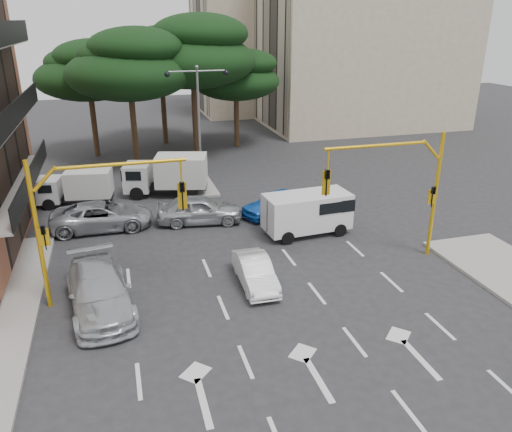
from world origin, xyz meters
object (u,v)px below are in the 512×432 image
(car_silver_cross_b, at_px, (200,209))
(street_lamp_center, at_px, (198,105))
(car_silver_cross_a, at_px, (102,216))
(van_white, at_px, (307,214))
(car_white_hatch, at_px, (255,272))
(box_truck_b, at_px, (167,175))
(signal_mast_left, at_px, (85,211))
(car_silver_wagon, at_px, (99,291))
(signal_mast_right, at_px, (403,181))
(box_truck_a, at_px, (76,188))
(car_blue_compact, at_px, (276,203))

(car_silver_cross_b, bearing_deg, street_lamp_center, -2.03)
(car_silver_cross_a, relative_size, van_white, 1.20)
(car_white_hatch, relative_size, box_truck_b, 0.70)
(signal_mast_left, xyz_separation_m, car_silver_wagon, (0.16, -0.76, -3.08))
(car_silver_wagon, xyz_separation_m, box_truck_b, (4.13, 13.08, 0.49))
(car_white_hatch, height_order, car_silver_wagon, car_silver_wagon)
(box_truck_b, bearing_deg, van_white, -127.66)
(signal_mast_right, xyz_separation_m, car_silver_cross_b, (-8.14, 7.01, -3.09))
(signal_mast_right, relative_size, street_lamp_center, 0.77)
(street_lamp_center, height_order, box_truck_a, street_lamp_center)
(car_silver_cross_a, bearing_deg, box_truck_b, -39.62)
(car_blue_compact, distance_m, box_truck_a, 12.27)
(signal_mast_right, distance_m, signal_mast_left, 13.61)
(car_blue_compact, distance_m, car_silver_wagon, 12.50)
(car_silver_wagon, bearing_deg, car_silver_cross_b, 48.43)
(car_white_hatch, height_order, box_truck_b, box_truck_b)
(signal_mast_left, xyz_separation_m, box_truck_a, (-1.24, 12.01, -2.80))
(box_truck_a, height_order, box_truck_b, box_truck_b)
(box_truck_b, bearing_deg, street_lamp_center, -41.26)
(street_lamp_center, xyz_separation_m, car_silver_cross_b, (-1.33, -7.00, -4.63))
(box_truck_a, bearing_deg, car_silver_cross_b, -117.77)
(car_white_hatch, bearing_deg, box_truck_b, 101.00)
(van_white, distance_m, box_truck_b, 10.48)
(street_lamp_center, height_order, car_silver_cross_b, street_lamp_center)
(car_silver_wagon, bearing_deg, van_white, 17.20)
(van_white, bearing_deg, signal_mast_left, -73.36)
(car_silver_cross_a, height_order, box_truck_a, box_truck_a)
(signal_mast_right, distance_m, car_silver_cross_b, 11.17)
(street_lamp_center, relative_size, box_truck_a, 1.76)
(signal_mast_left, distance_m, box_truck_b, 13.30)
(car_silver_wagon, distance_m, car_silver_cross_a, 8.38)
(car_silver_cross_a, bearing_deg, street_lamp_center, -44.67)
(signal_mast_right, distance_m, car_white_hatch, 7.82)
(van_white, xyz_separation_m, box_truck_a, (-11.91, 8.00, -0.03))
(car_white_hatch, height_order, box_truck_a, box_truck_a)
(street_lamp_center, xyz_separation_m, box_truck_b, (-2.51, -1.68, -4.13))
(signal_mast_right, relative_size, car_silver_cross_b, 1.28)
(car_silver_cross_b, distance_m, box_truck_b, 5.47)
(car_blue_compact, height_order, van_white, van_white)
(car_blue_compact, relative_size, car_silver_cross_a, 0.79)
(car_silver_cross_b, height_order, van_white, van_white)
(car_silver_cross_b, bearing_deg, van_white, -111.26)
(car_silver_wagon, bearing_deg, car_blue_compact, 31.20)
(car_silver_wagon, distance_m, car_silver_cross_b, 9.41)
(car_white_hatch, distance_m, car_blue_compact, 8.33)
(car_silver_cross_a, distance_m, box_truck_a, 4.65)
(car_white_hatch, height_order, car_silver_cross_a, car_silver_cross_a)
(signal_mast_right, xyz_separation_m, car_silver_wagon, (-13.45, -0.76, -3.08))
(van_white, bearing_deg, signal_mast_right, 32.31)
(car_silver_cross_b, height_order, box_truck_b, box_truck_b)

